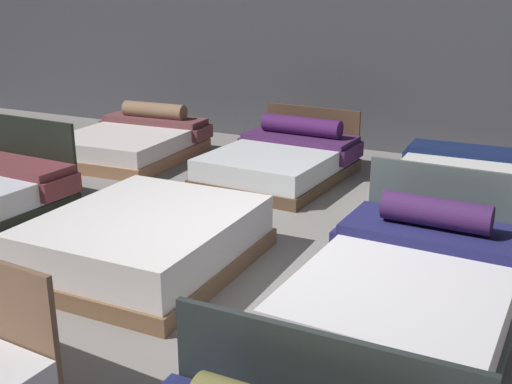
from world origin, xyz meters
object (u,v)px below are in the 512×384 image
Objects in this scene: bed_5 at (147,240)px; bed_10 at (468,187)px; bed_8 at (132,142)px; bed_9 at (282,160)px; bed_6 at (412,287)px.

bed_5 is 0.94× the size of bed_10.
bed_9 reaches higher than bed_8.
bed_6 is 1.10× the size of bed_8.
bed_10 is (-0.03, 2.82, -0.03)m from bed_6.
bed_8 is at bearing 150.96° from bed_6.
bed_8 is 4.66m from bed_10.
bed_5 is 3.70m from bed_10.
bed_6 is at bearing -47.88° from bed_9.
bed_10 is at bearing 1.92° from bed_9.
bed_6 is 1.06× the size of bed_9.
bed_5 is 0.96× the size of bed_8.
bed_9 is at bearing -2.29° from bed_8.
bed_5 is 2.28m from bed_6.
bed_9 is at bearing 178.00° from bed_10.
bed_8 reaches higher than bed_5.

